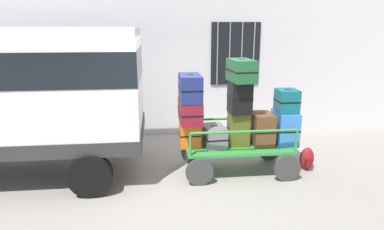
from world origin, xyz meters
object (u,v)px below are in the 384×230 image
(van, at_px, (11,87))
(suitcase_center_top, at_px, (241,70))
(backpack, at_px, (307,159))
(suitcase_center_middle, at_px, (240,97))
(suitcase_right_middle, at_px, (287,100))
(luggage_cart, at_px, (238,151))
(suitcase_right_bottom, at_px, (285,127))
(suitcase_midleft_bottom, at_px, (214,136))
(suitcase_center_bottom, at_px, (238,129))
(suitcase_left_middle, at_px, (190,111))
(suitcase_left_top, at_px, (190,88))
(suitcase_left_bottom, at_px, (190,134))
(suitcase_midright_bottom, at_px, (262,129))

(van, bearing_deg, suitcase_center_top, -4.81)
(suitcase_center_top, distance_m, backpack, 2.16)
(suitcase_center_middle, xyz_separation_m, suitcase_right_middle, (0.89, 0.03, -0.09))
(luggage_cart, bearing_deg, suitcase_right_bottom, 2.49)
(suitcase_center_top, bearing_deg, suitcase_midleft_bottom, 174.96)
(suitcase_center_bottom, bearing_deg, suitcase_left_middle, 180.00)
(suitcase_midleft_bottom, bearing_deg, suitcase_center_middle, -1.00)
(suitcase_midleft_bottom, relative_size, suitcase_center_bottom, 0.94)
(suitcase_right_middle, bearing_deg, suitcase_left_middle, -179.43)
(suitcase_left_top, height_order, suitcase_right_bottom, suitcase_left_top)
(luggage_cart, distance_m, backpack, 1.35)
(suitcase_left_top, relative_size, backpack, 1.56)
(suitcase_left_bottom, xyz_separation_m, backpack, (2.23, -0.08, -0.55))
(suitcase_left_bottom, distance_m, suitcase_left_middle, 0.43)
(suitcase_midleft_bottom, height_order, backpack, suitcase_midleft_bottom)
(van, xyz_separation_m, suitcase_center_middle, (3.98, -0.30, -0.20))
(suitcase_midleft_bottom, relative_size, suitcase_center_top, 0.85)
(suitcase_center_top, relative_size, backpack, 1.54)
(suitcase_left_middle, relative_size, backpack, 1.75)
(van, height_order, luggage_cart, van)
(suitcase_center_top, relative_size, suitcase_midright_bottom, 1.14)
(suitcase_left_top, bearing_deg, suitcase_midleft_bottom, 4.24)
(luggage_cart, xyz_separation_m, suitcase_center_bottom, (-0.00, 0.02, 0.43))
(suitcase_center_middle, relative_size, suitcase_center_top, 0.85)
(suitcase_left_middle, height_order, suitcase_midleft_bottom, suitcase_left_middle)
(suitcase_left_top, xyz_separation_m, suitcase_center_bottom, (0.89, 0.04, -0.79))
(van, relative_size, suitcase_center_top, 6.59)
(van, relative_size, backpack, 10.17)
(suitcase_left_bottom, bearing_deg, luggage_cart, -2.00)
(suitcase_center_middle, height_order, suitcase_midright_bottom, suitcase_center_middle)
(suitcase_center_top, relative_size, suitcase_right_bottom, 1.09)
(suitcase_midleft_bottom, distance_m, suitcase_center_middle, 0.84)
(suitcase_right_bottom, height_order, suitcase_right_middle, suitcase_right_middle)
(suitcase_left_bottom, bearing_deg, suitcase_right_middle, 0.09)
(suitcase_right_middle, bearing_deg, suitcase_left_top, -178.10)
(luggage_cart, bearing_deg, suitcase_left_top, -178.38)
(suitcase_midleft_bottom, bearing_deg, luggage_cart, -1.01)
(suitcase_left_top, xyz_separation_m, suitcase_right_bottom, (1.78, 0.06, -0.79))
(luggage_cart, xyz_separation_m, backpack, (1.34, -0.05, -0.19))
(suitcase_midright_bottom, relative_size, suitcase_right_middle, 1.41)
(suitcase_left_top, relative_size, suitcase_midright_bottom, 1.15)
(suitcase_left_middle, xyz_separation_m, suitcase_right_bottom, (1.78, 0.02, -0.37))
(suitcase_left_middle, distance_m, backpack, 2.43)
(van, relative_size, suitcase_right_middle, 10.61)
(van, bearing_deg, suitcase_center_bottom, -4.13)
(luggage_cart, distance_m, suitcase_midright_bottom, 0.61)
(van, distance_m, suitcase_left_top, 3.11)
(suitcase_center_middle, relative_size, suitcase_right_middle, 1.36)
(suitcase_left_top, distance_m, suitcase_right_middle, 1.80)
(suitcase_left_middle, relative_size, suitcase_center_bottom, 1.25)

